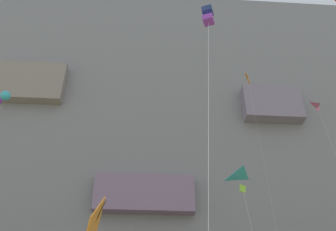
{
  "coord_description": "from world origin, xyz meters",
  "views": [
    {
      "loc": [
        -0.04,
        4.51,
        2.78
      ],
      "look_at": [
        1.48,
        26.97,
        18.54
      ],
      "focal_mm": 40.51,
      "sensor_mm": 36.0,
      "label": 1
    }
  ],
  "objects": [
    {
      "name": "kite_diamond_front_field",
      "position": [
        12.2,
        39.33,
        31.44
      ],
      "size": [
        0.63,
        3.39,
        34.23
      ],
      "color": "orange",
      "rests_on": "ground"
    },
    {
      "name": "kite_delta_mid_right",
      "position": [
        6.67,
        26.55,
        12.7
      ],
      "size": [
        1.66,
        5.08,
        13.02
      ],
      "color": "#38B2D1",
      "rests_on": "ground"
    },
    {
      "name": "cliff_face",
      "position": [
        -0.0,
        70.26,
        35.33
      ],
      "size": [
        180.0,
        30.17,
        70.64
      ],
      "color": "gray",
      "rests_on": "ground"
    },
    {
      "name": "kite_box_upper_left",
      "position": [
        3.53,
        20.15,
        21.43
      ],
      "size": [
        2.47,
        5.05,
        22.19
      ],
      "color": "navy",
      "rests_on": "ground"
    },
    {
      "name": "kite_delta_far_right",
      "position": [
        18.98,
        36.58,
        26.22
      ],
      "size": [
        1.95,
        5.54,
        27.48
      ],
      "color": "pink",
      "rests_on": "ground"
    },
    {
      "name": "kite_diamond_low_right",
      "position": [
        -1.77,
        17.95,
        7.19
      ],
      "size": [
        2.19,
        3.91,
        8.52
      ],
      "color": "orange",
      "rests_on": "ground"
    }
  ]
}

